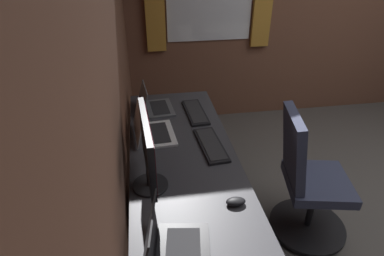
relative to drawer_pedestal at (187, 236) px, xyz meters
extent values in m
cube|color=brown|center=(0.07, 0.38, 0.95)|extent=(4.72, 0.10, 2.60)
cube|color=brown|center=(2.18, -1.97, 0.95)|extent=(0.10, 5.21, 2.60)
cube|color=#38383D|center=(0.28, -0.03, 0.37)|extent=(1.98, 0.68, 0.03)
cylinder|color=silver|center=(1.21, -0.31, 0.00)|extent=(0.05, 0.05, 0.70)
cylinder|color=silver|center=(1.21, 0.25, 0.00)|extent=(0.05, 0.05, 0.70)
cube|color=#38383D|center=(0.00, 0.00, 0.00)|extent=(0.40, 0.50, 0.69)
cube|color=silver|center=(0.00, -0.25, 0.00)|extent=(0.37, 0.01, 0.61)
cylinder|color=black|center=(0.06, 0.20, 0.39)|extent=(0.20, 0.20, 0.01)
cylinder|color=black|center=(0.06, 0.20, 0.44)|extent=(0.04, 0.04, 0.10)
cube|color=black|center=(0.06, 0.20, 0.65)|extent=(0.52, 0.06, 0.32)
cube|color=#330F14|center=(0.06, 0.18, 0.65)|extent=(0.47, 0.04, 0.28)
cube|color=white|center=(0.59, 0.11, 0.39)|extent=(0.36, 0.24, 0.01)
cube|color=#262628|center=(0.59, 0.11, 0.40)|extent=(0.29, 0.16, 0.00)
cube|color=white|center=(0.58, 0.25, 0.50)|extent=(0.35, 0.08, 0.20)
cube|color=black|center=(0.58, 0.25, 0.50)|extent=(0.31, 0.07, 0.17)
cube|color=#595B60|center=(0.98, 0.08, 0.39)|extent=(0.33, 0.23, 0.01)
cube|color=#262628|center=(0.98, 0.08, 0.40)|extent=(0.26, 0.15, 0.00)
cube|color=#595B60|center=(0.97, 0.21, 0.49)|extent=(0.32, 0.09, 0.19)
cube|color=#B2BCCC|center=(0.97, 0.21, 0.49)|extent=(0.28, 0.07, 0.16)
cube|color=black|center=(-0.42, 0.07, 0.39)|extent=(0.35, 0.28, 0.01)
cube|color=#262628|center=(-0.42, 0.07, 0.40)|extent=(0.28, 0.19, 0.00)
cube|color=black|center=(-0.39, 0.22, 0.51)|extent=(0.32, 0.10, 0.22)
cube|color=#19234C|center=(-0.39, 0.22, 0.51)|extent=(0.29, 0.09, 0.19)
cube|color=black|center=(0.87, -0.20, 0.39)|extent=(0.43, 0.16, 0.02)
cube|color=#2D2D30|center=(0.87, -0.20, 0.40)|extent=(0.38, 0.13, 0.00)
cube|color=black|center=(0.40, -0.22, 0.39)|extent=(0.43, 0.17, 0.02)
cube|color=#2D2D30|center=(0.40, -0.22, 0.40)|extent=(0.39, 0.14, 0.00)
ellipsoid|color=black|center=(-0.16, -0.24, 0.40)|extent=(0.06, 0.10, 0.03)
cube|color=#383D56|center=(0.22, -0.95, 0.11)|extent=(0.51, 0.50, 0.07)
cube|color=#383D56|center=(0.26, -0.75, 0.40)|extent=(0.41, 0.21, 0.50)
cylinder|color=black|center=(0.22, -0.95, -0.10)|extent=(0.05, 0.05, 0.37)
cylinder|color=black|center=(0.22, -0.95, -0.31)|extent=(0.56, 0.56, 0.03)
camera|label=1|loc=(-1.35, 0.18, 1.59)|focal=30.14mm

